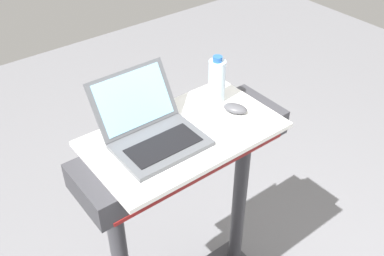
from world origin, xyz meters
TOP-DOWN VIEW (x-y plane):
  - desk_board at (0.00, 0.70)m, footprint 0.75×0.44m
  - laptop at (-0.12, 0.74)m, footprint 0.33×0.35m
  - computer_mouse at (0.25, 0.68)m, footprint 0.10×0.12m
  - water_bottle at (0.24, 0.80)m, footprint 0.07×0.07m

SIDE VIEW (x-z plane):
  - desk_board at x=0.00m, z-range 1.18..1.20m
  - computer_mouse at x=0.25m, z-range 1.20..1.24m
  - laptop at x=-0.12m, z-range 1.14..1.36m
  - water_bottle at x=0.24m, z-range 1.20..1.40m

